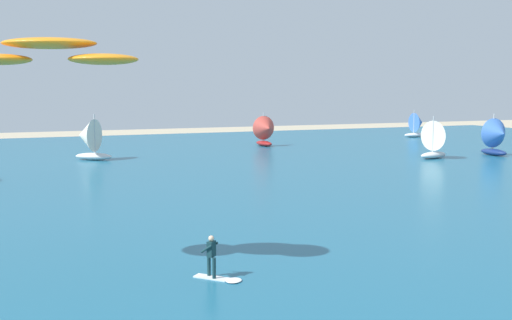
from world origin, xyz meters
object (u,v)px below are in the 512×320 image
sailboat_mid_left (88,139)px  sailboat_heeled_over (266,131)px  kite (50,53)px  sailboat_near_shore (437,139)px  kitesurfer (216,263)px  sailboat_far_left (498,137)px  sailboat_trailing (417,125)px

sailboat_mid_left → sailboat_heeled_over: bearing=16.2°
kite → sailboat_near_shore: bearing=33.6°
kite → sailboat_heeled_over: bearing=57.4°
kitesurfer → sailboat_mid_left: bearing=88.3°
sailboat_near_shore → sailboat_far_left: 7.70m
sailboat_near_shore → sailboat_far_left: bearing=-5.8°
kitesurfer → sailboat_heeled_over: sailboat_heeled_over is taller
kite → sailboat_trailing: kite is taller
sailboat_trailing → sailboat_near_shore: sailboat_near_shore is taller
sailboat_heeled_over → sailboat_mid_left: 24.15m
kite → sailboat_trailing: size_ratio=1.66×
kitesurfer → sailboat_near_shore: size_ratio=0.41×
kite → sailboat_near_shore: kite is taller
kite → kitesurfer: bearing=-27.2°
kite → sailboat_far_left: bearing=28.5°
sailboat_far_left → kitesurfer: bearing=-145.8°
kitesurfer → sailboat_far_left: size_ratio=0.40×
sailboat_heeled_over → kitesurfer: bearing=-116.2°
kitesurfer → sailboat_heeled_over: 55.45m
kite → sailboat_near_shore: (41.07, 27.26, -6.51)m
kitesurfer → sailboat_trailing: (52.36, 54.82, 1.31)m
sailboat_heeled_over → sailboat_far_left: 27.75m
sailboat_heeled_over → sailboat_near_shore: 22.57m
kite → sailboat_mid_left: size_ratio=1.45×
kite → sailboat_far_left: size_ratio=1.50×
kite → sailboat_near_shore: 49.72m
sailboat_mid_left → kitesurfer: bearing=-91.7°
sailboat_near_shore → sailboat_trailing: bearing=55.8°
sailboat_trailing → sailboat_near_shore: (-16.81, -24.72, 0.15)m
kitesurfer → sailboat_mid_left: (1.25, 43.03, 1.58)m
sailboat_mid_left → sailboat_far_left: size_ratio=1.03×
kitesurfer → sailboat_heeled_over: (24.45, 49.75, 1.40)m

